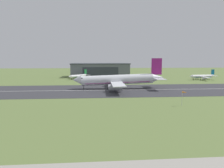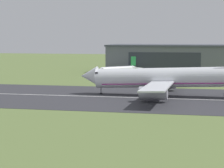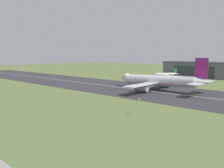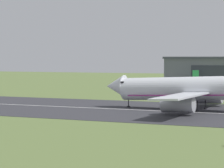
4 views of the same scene
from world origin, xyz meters
name	(u,v)px [view 3 (image 3 of 4)]	position (x,y,z in m)	size (l,w,h in m)	color
ground_plane	(111,125)	(0.00, 59.49, 0.00)	(734.19, 734.19, 0.00)	olive
runway_strip	(187,96)	(0.00, 118.97, 0.03)	(494.19, 51.62, 0.06)	#333338
runway_centreline	(187,95)	(0.00, 118.97, 0.07)	(444.77, 0.70, 0.01)	silver
hangar_building	(199,69)	(-27.39, 216.95, 6.98)	(59.07, 28.61, 13.93)	slate
airplane_landing	(158,81)	(-19.24, 124.11, 5.54)	(56.54, 54.65, 18.82)	silver
airplane_parked_west	(165,74)	(-48.23, 192.41, 2.69)	(20.79, 20.72, 8.51)	white
windsock_pole	(139,101)	(1.11, 72.69, 5.15)	(1.55, 2.00, 5.82)	#B7B7BC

